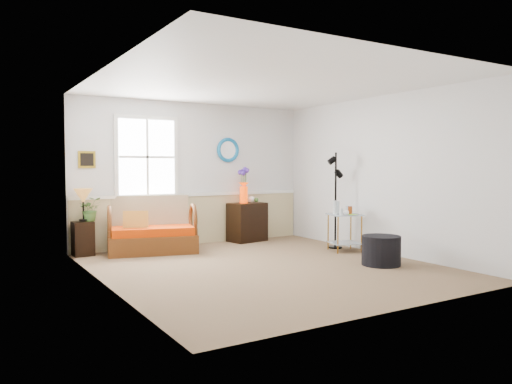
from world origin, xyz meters
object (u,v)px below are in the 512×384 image
ottoman (381,250)px  loveseat (152,225)px  side_table (345,233)px  floor_lamp (336,200)px  cabinet (247,222)px  lamp_stand (83,239)px

ottoman → loveseat: bearing=132.2°
side_table → floor_lamp: bearing=76.6°
loveseat → cabinet: size_ratio=1.93×
floor_lamp → side_table: bearing=-85.4°
loveseat → side_table: loveseat is taller
side_table → floor_lamp: (0.08, 0.34, 0.52)m
loveseat → lamp_stand: (-1.06, 0.30, -0.19)m
side_table → loveseat: bearing=151.1°
cabinet → side_table: (0.85, -1.83, -0.05)m
side_table → floor_lamp: size_ratio=0.38×
side_table → floor_lamp: 0.63m
lamp_stand → floor_lamp: size_ratio=0.33×
side_table → ottoman: side_table is taller
loveseat → cabinet: loveseat is taller
loveseat → side_table: size_ratio=2.25×
loveseat → lamp_stand: 1.11m
floor_lamp → ottoman: (-0.42, -1.52, -0.62)m
cabinet → side_table: size_ratio=1.16×
loveseat → ottoman: bearing=-33.8°
floor_lamp → cabinet: bearing=140.0°
loveseat → lamp_stand: size_ratio=2.59×
floor_lamp → ottoman: bearing=-87.4°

